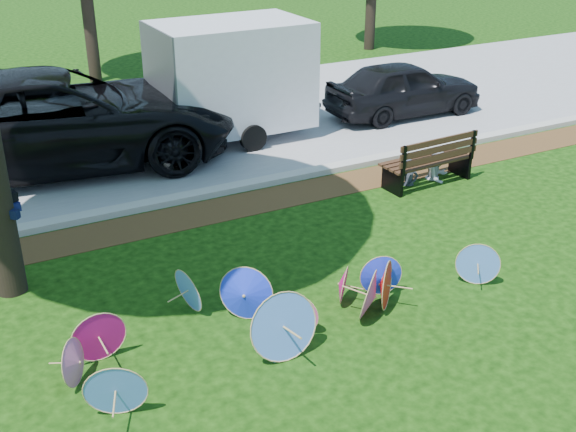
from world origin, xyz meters
name	(u,v)px	position (x,y,z in m)	size (l,w,h in m)	color
ground	(325,344)	(0.00, 0.00, 0.00)	(90.00, 90.00, 0.00)	black
mulch_strip	(199,214)	(0.00, 4.50, 0.01)	(90.00, 1.00, 0.01)	#472D16
curb	(185,197)	(0.00, 5.20, 0.06)	(90.00, 0.30, 0.12)	#B7B5AD
street	(123,136)	(0.00, 9.35, 0.01)	(90.00, 8.00, 0.01)	gray
parasol_pile	(277,309)	(-0.44, 0.53, 0.37)	(6.36, 2.24, 0.93)	red
black_van	(59,120)	(-1.60, 8.13, 1.00)	(3.31, 7.19, 2.00)	black
dark_pickup	(404,88)	(6.81, 7.71, 0.69)	(1.63, 4.05, 1.38)	black
cargo_trailer	(232,75)	(2.29, 8.13, 1.48)	(3.36, 2.13, 2.95)	silver
park_bench	(426,159)	(4.52, 3.80, 0.51)	(1.95, 0.74, 1.02)	black
person_left	(410,161)	(4.17, 3.85, 0.51)	(0.37, 0.25, 1.03)	#343947
person_right	(439,150)	(4.87, 3.85, 0.61)	(0.59, 0.46, 1.22)	#BBBBC5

